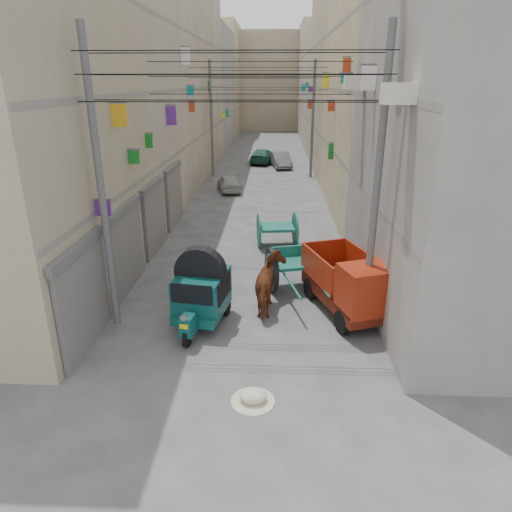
# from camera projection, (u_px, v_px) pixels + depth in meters

# --- Properties ---
(ground) EXTENTS (140.00, 140.00, 0.00)m
(ground) POSITION_uv_depth(u_px,v_px,m) (212.00, 502.00, 7.71)
(ground) COLOR #434346
(ground) RESTS_ON ground
(building_row_left) EXTENTS (8.00, 62.00, 14.00)m
(building_row_left) POSITION_uv_depth(u_px,v_px,m) (167.00, 83.00, 37.51)
(building_row_left) COLOR tan
(building_row_left) RESTS_ON ground
(building_row_right) EXTENTS (8.00, 62.00, 14.00)m
(building_row_right) POSITION_uv_depth(u_px,v_px,m) (363.00, 83.00, 36.89)
(building_row_right) COLOR #9A9590
(building_row_right) RESTS_ON ground
(end_cap_building) EXTENTS (22.00, 10.00, 13.00)m
(end_cap_building) POSITION_uv_depth(u_px,v_px,m) (270.00, 82.00, 66.90)
(end_cap_building) COLOR #B8AB91
(end_cap_building) RESTS_ON ground
(shutters_left) EXTENTS (0.18, 14.40, 2.88)m
(shutters_left) POSITION_uv_depth(u_px,v_px,m) (143.00, 229.00, 17.00)
(shutters_left) COLOR #4E4F53
(shutters_left) RESTS_ON ground
(signboards) EXTENTS (8.22, 40.52, 5.67)m
(signboards) POSITION_uv_depth(u_px,v_px,m) (258.00, 140.00, 26.67)
(signboards) COLOR #5D2790
(signboards) RESTS_ON ground
(ac_units) EXTENTS (0.70, 6.55, 3.35)m
(ac_units) POSITION_uv_depth(u_px,v_px,m) (378.00, 49.00, 12.05)
(ac_units) COLOR silver
(ac_units) RESTS_ON ground
(utility_poles) EXTENTS (7.40, 22.20, 8.00)m
(utility_poles) POSITION_uv_depth(u_px,v_px,m) (255.00, 139.00, 22.12)
(utility_poles) COLOR #565659
(utility_poles) RESTS_ON ground
(overhead_cables) EXTENTS (7.40, 22.52, 1.12)m
(overhead_cables) POSITION_uv_depth(u_px,v_px,m) (252.00, 78.00, 18.70)
(overhead_cables) COLOR black
(overhead_cables) RESTS_ON ground
(auto_rickshaw) EXTENTS (1.74, 2.63, 1.79)m
(auto_rickshaw) POSITION_uv_depth(u_px,v_px,m) (201.00, 290.00, 13.05)
(auto_rickshaw) COLOR black
(auto_rickshaw) RESTS_ON ground
(tonga_cart) EXTENTS (1.99, 3.48, 1.48)m
(tonga_cart) POSITION_uv_depth(u_px,v_px,m) (291.00, 268.00, 15.37)
(tonga_cart) COLOR black
(tonga_cart) RESTS_ON ground
(mini_truck) EXTENTS (2.60, 3.80, 1.96)m
(mini_truck) POSITION_uv_depth(u_px,v_px,m) (353.00, 289.00, 13.39)
(mini_truck) COLOR black
(mini_truck) RESTS_ON ground
(second_cart) EXTENTS (1.81, 1.65, 1.45)m
(second_cart) POSITION_uv_depth(u_px,v_px,m) (277.00, 229.00, 19.37)
(second_cart) COLOR #155E52
(second_cart) RESTS_ON ground
(feed_sack) EXTENTS (0.61, 0.49, 0.31)m
(feed_sack) POSITION_uv_depth(u_px,v_px,m) (253.00, 396.00, 10.08)
(feed_sack) COLOR beige
(feed_sack) RESTS_ON ground
(horse) EXTENTS (0.97, 2.04, 1.71)m
(horse) POSITION_uv_depth(u_px,v_px,m) (271.00, 284.00, 13.90)
(horse) COLOR maroon
(horse) RESTS_ON ground
(distant_car_white) EXTENTS (1.98, 3.33, 1.06)m
(distant_car_white) POSITION_uv_depth(u_px,v_px,m) (229.00, 183.00, 29.18)
(distant_car_white) COLOR #BCBCBC
(distant_car_white) RESTS_ON ground
(distant_car_grey) EXTENTS (1.92, 3.89, 1.23)m
(distant_car_grey) POSITION_uv_depth(u_px,v_px,m) (281.00, 160.00, 37.22)
(distant_car_grey) COLOR #575D5B
(distant_car_grey) RESTS_ON ground
(distant_car_green) EXTENTS (2.37, 4.35, 1.20)m
(distant_car_green) POSITION_uv_depth(u_px,v_px,m) (263.00, 156.00, 39.19)
(distant_car_green) COLOR #1D5642
(distant_car_green) RESTS_ON ground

